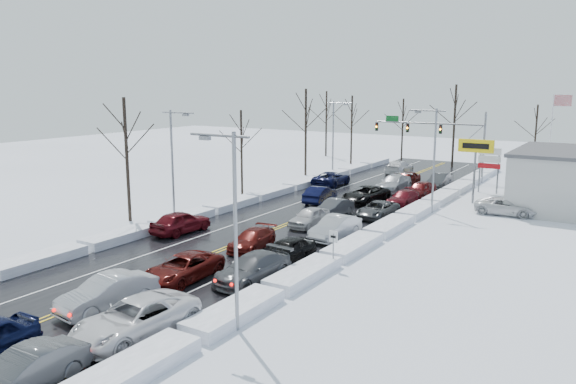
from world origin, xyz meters
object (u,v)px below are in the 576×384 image
Objects in this scene: traffic_signal_mast at (440,132)px; flagpole at (552,132)px; oncoming_car_0 at (320,202)px; tires_plus_sign at (476,150)px.

flagpole is at bearing 9.73° from traffic_signal_mast.
tires_plus_sign is at bearing -155.50° from oncoming_car_0.
tires_plus_sign is 0.60× the size of flagpole.
tires_plus_sign is 14.79m from flagpole.
oncoming_car_0 is (-5.29, -19.34, -5.48)m from traffic_signal_mast.
traffic_signal_mast is at bearing 120.46° from tires_plus_sign.
flagpole is 27.94m from oncoming_car_0.
tires_plus_sign is at bearing -108.44° from flagpole.
traffic_signal_mast reaches higher than tires_plus_sign.
oncoming_car_0 is at bearing -128.54° from flagpole.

